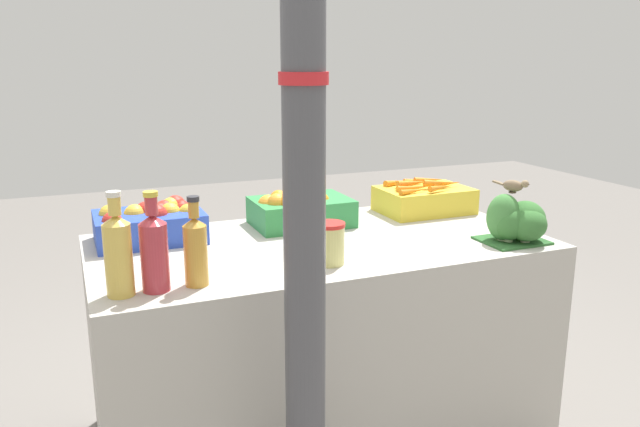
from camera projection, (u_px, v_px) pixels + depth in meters
The scene contains 11 objects.
market_table at pixel (320, 340), 2.30m from camera, with size 1.58×0.81×0.77m, color #B7B2A8.
support_pole at pixel (304, 118), 1.47m from camera, with size 0.12×0.12×2.51m.
apple_crate at pixel (151, 222), 2.20m from camera, with size 0.37×0.26×0.14m.
orange_crate at pixel (299, 209), 2.40m from camera, with size 0.37×0.26×0.14m.
carrot_crate at pixel (424, 198), 2.61m from camera, with size 0.37×0.26×0.14m.
broccoli_pile at pixel (517, 222), 2.17m from camera, with size 0.22×0.20×0.17m.
juice_bottle_golden at pixel (118, 253), 1.67m from camera, with size 0.08×0.08×0.29m.
juice_bottle_ruby at pixel (154, 250), 1.71m from camera, with size 0.08×0.08×0.28m.
juice_bottle_amber at pixel (196, 249), 1.75m from camera, with size 0.07×0.07×0.26m.
pickle_jar at pixel (330, 243), 1.95m from camera, with size 0.10×0.10×0.13m.
sparrow_bird at pixel (514, 185), 2.16m from camera, with size 0.07×0.13×0.05m.
Camera 1 is at (-0.81, -1.96, 1.39)m, focal length 35.00 mm.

